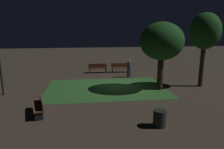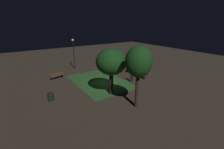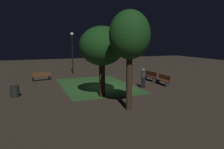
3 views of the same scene
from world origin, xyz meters
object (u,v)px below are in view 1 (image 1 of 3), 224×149
pedestrian (129,68)px  bench_by_lamp (39,105)px  bench_back_row (98,68)px  tree_near_wall (162,42)px  bench_front_right (120,67)px  trash_bin (160,118)px  tree_left_canopy (205,32)px

pedestrian → bench_by_lamp: bearing=50.2°
bench_back_row → pedestrian: bearing=140.3°
tree_near_wall → bench_back_row: bearing=-56.5°
bench_front_right → tree_near_wall: bearing=106.8°
trash_bin → bench_back_row: bearing=-79.8°
bench_back_row → bench_by_lamp: (3.63, 9.78, 0.00)m
bench_front_right → bench_back_row: (2.24, 0.00, 0.00)m
tree_left_canopy → pedestrian: 6.83m
bench_front_right → trash_bin: (0.10, 11.90, -0.09)m
bench_back_row → tree_near_wall: 8.05m
tree_left_canopy → bench_back_row: bearing=-37.6°
bench_front_right → trash_bin: bearing=89.5°
bench_by_lamp → bench_front_right: bearing=-121.0°
bench_by_lamp → pedestrian: 9.85m
bench_by_lamp → trash_bin: bearing=159.8°
bench_by_lamp → tree_left_canopy: 12.38m
tree_near_wall → bench_by_lamp: bearing=24.6°
tree_near_wall → bench_front_right: bearing=-73.2°
bench_front_right → tree_near_wall: tree_near_wall is taller
bench_by_lamp → tree_near_wall: size_ratio=0.39×
bench_front_right → bench_back_row: size_ratio=0.99×
bench_back_row → bench_by_lamp: bearing=69.6°
tree_near_wall → pedestrian: (1.45, -4.01, -2.61)m
tree_left_canopy → bench_front_right: bearing=-47.6°
bench_by_lamp → tree_left_canopy: tree_left_canopy is taller
bench_by_lamp → pedestrian: size_ratio=1.16×
bench_by_lamp → trash_bin: bench_by_lamp is taller
bench_back_row → tree_left_canopy: bearing=142.4°
bench_front_right → tree_left_canopy: 8.63m
bench_front_right → bench_back_row: 2.24m
tree_near_wall → trash_bin: size_ratio=6.14×
bench_front_right → bench_by_lamp: size_ratio=0.97×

